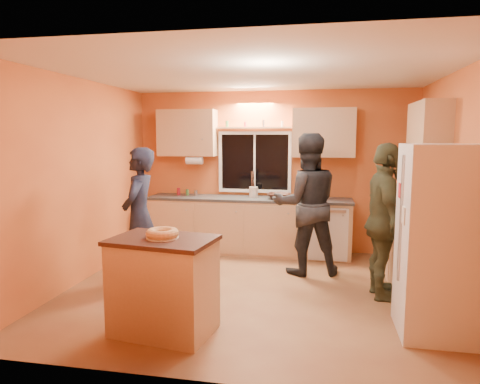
% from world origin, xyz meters
% --- Properties ---
extents(ground, '(4.50, 4.50, 0.00)m').
position_xyz_m(ground, '(0.00, 0.00, 0.00)').
color(ground, brown).
rests_on(ground, ground).
extents(room_shell, '(4.54, 4.04, 2.61)m').
position_xyz_m(room_shell, '(0.12, 0.41, 1.62)').
color(room_shell, orange).
rests_on(room_shell, ground).
extents(back_counter, '(4.23, 0.62, 0.90)m').
position_xyz_m(back_counter, '(0.01, 1.70, 0.45)').
color(back_counter, tan).
rests_on(back_counter, ground).
extents(right_counter, '(0.62, 1.84, 0.90)m').
position_xyz_m(right_counter, '(1.95, 0.50, 0.45)').
color(right_counter, tan).
rests_on(right_counter, ground).
extents(refrigerator, '(0.72, 0.70, 1.80)m').
position_xyz_m(refrigerator, '(1.89, -0.80, 0.90)').
color(refrigerator, silver).
rests_on(refrigerator, ground).
extents(island, '(1.03, 0.78, 0.92)m').
position_xyz_m(island, '(-0.67, -1.25, 0.47)').
color(island, tan).
rests_on(island, ground).
extents(bundt_pastry, '(0.31, 0.31, 0.09)m').
position_xyz_m(bundt_pastry, '(-0.67, -1.25, 0.97)').
color(bundt_pastry, tan).
rests_on(bundt_pastry, island).
extents(person_left, '(0.46, 0.66, 1.73)m').
position_xyz_m(person_left, '(-1.48, 0.04, 0.87)').
color(person_left, black).
rests_on(person_left, ground).
extents(person_center, '(1.08, 0.94, 1.91)m').
position_xyz_m(person_center, '(0.59, 0.83, 0.96)').
color(person_center, black).
rests_on(person_center, ground).
extents(person_right, '(0.53, 1.09, 1.80)m').
position_xyz_m(person_right, '(1.50, 0.07, 0.90)').
color(person_right, '#393C26').
rests_on(person_right, ground).
extents(mixing_bowl, '(0.38, 0.38, 0.09)m').
position_xyz_m(mixing_bowl, '(0.13, 1.65, 0.94)').
color(mixing_bowl, black).
rests_on(mixing_bowl, back_counter).
extents(utensil_crock, '(0.14, 0.14, 0.17)m').
position_xyz_m(utensil_crock, '(-0.28, 1.74, 0.99)').
color(utensil_crock, beige).
rests_on(utensil_crock, back_counter).
extents(potted_plant, '(0.29, 0.27, 0.27)m').
position_xyz_m(potted_plant, '(1.93, 0.49, 1.03)').
color(potted_plant, gray).
rests_on(potted_plant, right_counter).
extents(red_box, '(0.18, 0.15, 0.07)m').
position_xyz_m(red_box, '(1.90, 0.40, 0.94)').
color(red_box, '#AF1B24').
rests_on(red_box, right_counter).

